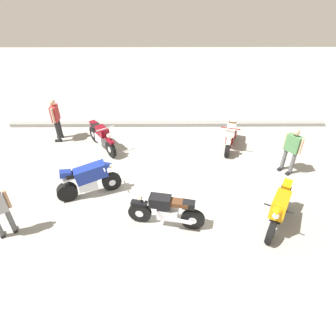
% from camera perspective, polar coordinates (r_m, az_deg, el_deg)
% --- Properties ---
extents(ground_plane, '(40.00, 40.00, 0.00)m').
position_cam_1_polar(ground_plane, '(8.99, 0.13, -4.74)').
color(ground_plane, '#9E9E99').
extents(curb_edge, '(14.00, 0.30, 0.15)m').
position_cam_1_polar(curb_edge, '(12.82, -0.04, 8.87)').
color(curb_edge, gray).
rests_on(curb_edge, ground).
extents(motorcycle_maroon_cruiser, '(1.33, 1.76, 1.09)m').
position_cam_1_polar(motorcycle_maroon_cruiser, '(11.17, -13.25, 6.20)').
color(motorcycle_maroon_cruiser, black).
rests_on(motorcycle_maroon_cruiser, ground).
extents(motorcycle_cream_vintage, '(0.90, 1.91, 1.07)m').
position_cam_1_polar(motorcycle_cream_vintage, '(11.25, 12.43, 6.35)').
color(motorcycle_cream_vintage, black).
rests_on(motorcycle_cream_vintage, ground).
extents(motorcycle_orange_sportbike, '(1.15, 1.78, 1.14)m').
position_cam_1_polar(motorcycle_orange_sportbike, '(8.10, 21.48, -7.54)').
color(motorcycle_orange_sportbike, black).
rests_on(motorcycle_orange_sportbike, ground).
extents(motorcycle_black_cruiser, '(2.08, 0.79, 1.09)m').
position_cam_1_polar(motorcycle_black_cruiser, '(7.59, -0.34, -8.55)').
color(motorcycle_black_cruiser, black).
rests_on(motorcycle_black_cruiser, ground).
extents(motorcycle_blue_sportbike, '(1.88, 0.97, 1.14)m').
position_cam_1_polar(motorcycle_blue_sportbike, '(8.85, -15.65, -2.10)').
color(motorcycle_blue_sportbike, black).
rests_on(motorcycle_blue_sportbike, ground).
extents(person_in_red_shirt, '(0.33, 0.67, 1.73)m').
position_cam_1_polar(person_in_red_shirt, '(12.11, -21.68, 9.49)').
color(person_in_red_shirt, '#262628').
rests_on(person_in_red_shirt, ground).
extents(person_in_green_shirt, '(0.51, 0.56, 1.64)m').
position_cam_1_polar(person_in_green_shirt, '(10.20, 23.66, 3.68)').
color(person_in_green_shirt, '#59595B').
rests_on(person_in_green_shirt, ground).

